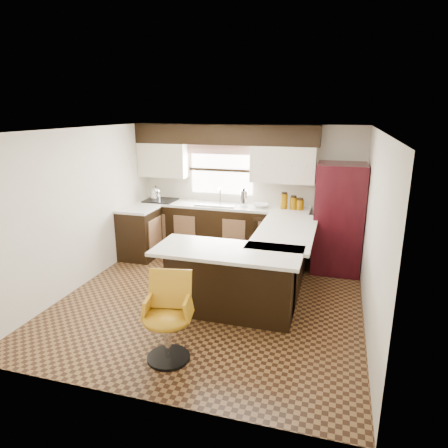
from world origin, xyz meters
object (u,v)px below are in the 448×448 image
(bar_chair, at_px, (167,319))
(peninsula_return, at_px, (231,283))
(peninsula_long, at_px, (281,261))
(refrigerator, at_px, (339,218))

(bar_chair, bearing_deg, peninsula_return, 61.36)
(peninsula_long, distance_m, peninsula_return, 1.11)
(peninsula_return, height_order, refrigerator, refrigerator)
(peninsula_long, bearing_deg, refrigerator, 51.84)
(peninsula_long, xyz_separation_m, peninsula_return, (-0.53, -0.97, 0.00))
(peninsula_long, relative_size, refrigerator, 1.07)
(peninsula_return, height_order, bar_chair, bar_chair)
(peninsula_long, relative_size, peninsula_return, 1.18)
(peninsula_long, relative_size, bar_chair, 2.00)
(peninsula_return, distance_m, bar_chair, 1.24)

